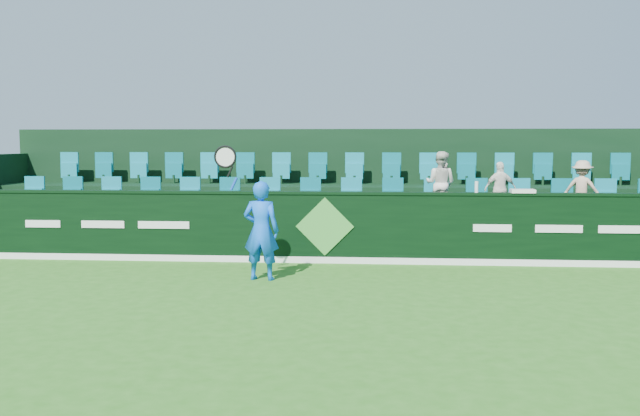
# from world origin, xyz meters

# --- Properties ---
(ground) EXTENTS (60.00, 60.00, 0.00)m
(ground) POSITION_xyz_m (0.00, 0.00, 0.00)
(ground) COLOR #296B19
(ground) RESTS_ON ground
(sponsor_hoarding) EXTENTS (16.00, 0.25, 1.35)m
(sponsor_hoarding) POSITION_xyz_m (0.00, 4.00, 0.67)
(sponsor_hoarding) COLOR black
(sponsor_hoarding) RESTS_ON ground
(stand_tier_front) EXTENTS (16.00, 2.00, 0.80)m
(stand_tier_front) POSITION_xyz_m (0.00, 5.10, 0.40)
(stand_tier_front) COLOR black
(stand_tier_front) RESTS_ON ground
(stand_tier_back) EXTENTS (16.00, 1.80, 1.30)m
(stand_tier_back) POSITION_xyz_m (0.00, 7.00, 0.65)
(stand_tier_back) COLOR black
(stand_tier_back) RESTS_ON ground
(stand_rear) EXTENTS (16.00, 4.10, 2.60)m
(stand_rear) POSITION_xyz_m (0.00, 7.44, 1.22)
(stand_rear) COLOR black
(stand_rear) RESTS_ON ground
(seat_row_front) EXTENTS (13.50, 0.50, 0.60)m
(seat_row_front) POSITION_xyz_m (0.00, 5.50, 1.10)
(seat_row_front) COLOR #117F92
(seat_row_front) RESTS_ON stand_tier_front
(seat_row_back) EXTENTS (13.50, 0.50, 0.60)m
(seat_row_back) POSITION_xyz_m (0.00, 7.30, 1.60)
(seat_row_back) COLOR #117F92
(seat_row_back) RESTS_ON stand_tier_back
(tennis_player) EXTENTS (1.14, 0.46, 2.29)m
(tennis_player) POSITION_xyz_m (-0.94, 2.20, 0.84)
(tennis_player) COLOR blue
(tennis_player) RESTS_ON ground
(spectator_left) EXTENTS (0.77, 0.70, 1.30)m
(spectator_left) POSITION_xyz_m (2.24, 5.12, 1.45)
(spectator_left) COLOR silver
(spectator_left) RESTS_ON stand_tier_front
(spectator_middle) EXTENTS (0.68, 0.37, 1.09)m
(spectator_middle) POSITION_xyz_m (3.43, 5.12, 1.35)
(spectator_middle) COLOR white
(spectator_middle) RESTS_ON stand_tier_front
(spectator_right) EXTENTS (0.83, 0.67, 1.12)m
(spectator_right) POSITION_xyz_m (5.03, 5.12, 1.36)
(spectator_right) COLOR tan
(spectator_right) RESTS_ON stand_tier_front
(towel) EXTENTS (0.44, 0.28, 0.07)m
(towel) POSITION_xyz_m (3.65, 4.00, 1.38)
(towel) COLOR white
(towel) RESTS_ON sponsor_hoarding
(drinks_bottle) EXTENTS (0.07, 0.07, 0.21)m
(drinks_bottle) POSITION_xyz_m (2.81, 4.00, 1.46)
(drinks_bottle) COLOR silver
(drinks_bottle) RESTS_ON sponsor_hoarding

